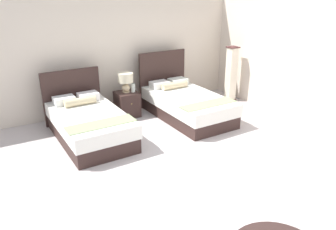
% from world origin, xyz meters
% --- Properties ---
extents(ground_plane, '(9.59, 10.20, 0.02)m').
position_xyz_m(ground_plane, '(0.00, 0.00, -0.01)').
color(ground_plane, '#B9AFAD').
extents(wall_back, '(9.59, 0.12, 2.51)m').
position_xyz_m(wall_back, '(0.00, 3.30, 1.25)').
color(wall_back, beige).
rests_on(wall_back, ground).
extents(wall_side_right, '(0.12, 5.80, 2.51)m').
position_xyz_m(wall_side_right, '(3.00, 0.40, 1.25)').
color(wall_side_right, beige).
rests_on(wall_side_right, ground).
extents(bed_near_window, '(1.22, 2.08, 1.11)m').
position_xyz_m(bed_near_window, '(-1.08, 1.98, 0.30)').
color(bed_near_window, '#32211D').
rests_on(bed_near_window, ground).
extents(bed_near_corner, '(1.24, 2.19, 1.27)m').
position_xyz_m(bed_near_corner, '(1.07, 1.99, 0.30)').
color(bed_near_corner, '#32211D').
rests_on(bed_near_corner, ground).
extents(nightstand, '(0.46, 0.50, 0.54)m').
position_xyz_m(nightstand, '(-0.01, 2.66, 0.27)').
color(nightstand, '#32211D').
rests_on(nightstand, ground).
extents(table_lamp, '(0.32, 0.32, 0.42)m').
position_xyz_m(table_lamp, '(-0.01, 2.68, 0.81)').
color(table_lamp, beige).
rests_on(table_lamp, nightstand).
extents(vase, '(0.09, 0.09, 0.18)m').
position_xyz_m(vase, '(0.13, 2.62, 0.63)').
color(vase, silver).
rests_on(vase, nightstand).
extents(floor_lamp_corner, '(0.25, 0.25, 1.33)m').
position_xyz_m(floor_lamp_corner, '(2.63, 2.38, 0.66)').
color(floor_lamp_corner, '#432221').
rests_on(floor_lamp_corner, ground).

